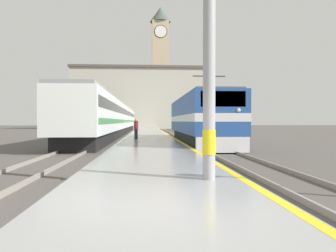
{
  "coord_description": "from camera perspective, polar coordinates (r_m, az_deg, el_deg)",
  "views": [
    {
      "loc": [
        -0.29,
        -5.62,
        1.7
      ],
      "look_at": [
        1.82,
        25.79,
        1.24
      ],
      "focal_mm": 35.0,
      "sensor_mm": 36.0,
      "label": 1
    }
  ],
  "objects": [
    {
      "name": "rail_track_near",
      "position": [
        30.91,
        3.44,
        -2.26
      ],
      "size": [
        2.83,
        140.0,
        0.16
      ],
      "color": "#514C47",
      "rests_on": "ground"
    },
    {
      "name": "station_building",
      "position": [
        73.72,
        -5.18,
        4.78
      ],
      "size": [
        28.82,
        9.82,
        13.48
      ],
      "color": "#B7B2A3",
      "rests_on": "ground"
    },
    {
      "name": "person_on_platform",
      "position": [
        25.66,
        -5.59,
        -0.39
      ],
      "size": [
        0.34,
        0.34,
        1.63
      ],
      "color": "#23232D",
      "rests_on": "platform"
    },
    {
      "name": "ground_plane",
      "position": [
        35.66,
        -3.37,
        -1.89
      ],
      "size": [
        200.0,
        200.0,
        0.0
      ],
      "primitive_type": "plane",
      "color": "#514C47"
    },
    {
      "name": "passenger_train",
      "position": [
        42.15,
        -9.14,
        1.3
      ],
      "size": [
        2.92,
        51.09,
        3.78
      ],
      "color": "black",
      "rests_on": "ground"
    },
    {
      "name": "clock_tower",
      "position": [
        83.67,
        -1.34,
        10.7
      ],
      "size": [
        5.18,
        5.18,
        30.29
      ],
      "color": "tan",
      "rests_on": "ground"
    },
    {
      "name": "locomotive_train",
      "position": [
        24.28,
        5.44,
        1.14
      ],
      "size": [
        2.92,
        15.34,
        4.54
      ],
      "color": "black",
      "rests_on": "ground"
    },
    {
      "name": "platform",
      "position": [
        30.66,
        -3.3,
        -2.06
      ],
      "size": [
        4.39,
        140.0,
        0.3
      ],
      "color": "#999999",
      "rests_on": "ground"
    },
    {
      "name": "catenary_mast",
      "position": [
        8.38,
        7.7,
        18.59
      ],
      "size": [
        2.7,
        0.32,
        8.05
      ],
      "color": "#9E9EA3",
      "rests_on": "platform"
    },
    {
      "name": "rail_track_far",
      "position": [
        30.91,
        -11.07,
        -2.27
      ],
      "size": [
        2.84,
        140.0,
        0.16
      ],
      "color": "#514C47",
      "rests_on": "ground"
    }
  ]
}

